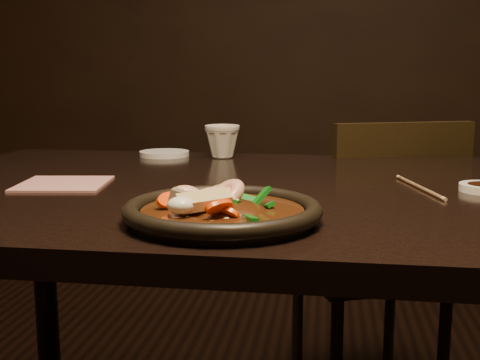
# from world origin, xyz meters

# --- Properties ---
(wall_back) EXTENTS (5.00, 0.02, 2.80)m
(wall_back) POSITION_xyz_m (0.00, 3.00, 1.40)
(wall_back) COLOR black
(wall_back) RESTS_ON floor
(table) EXTENTS (1.60, 0.90, 0.75)m
(table) POSITION_xyz_m (0.00, 0.00, 0.67)
(table) COLOR black
(table) RESTS_ON floor
(chair) EXTENTS (0.51, 0.51, 0.83)m
(chair) POSITION_xyz_m (0.17, 0.57, 0.45)
(chair) COLOR black
(chair) RESTS_ON floor
(plate) EXTENTS (0.27, 0.27, 0.03)m
(plate) POSITION_xyz_m (-0.11, -0.29, 0.76)
(plate) COLOR black
(plate) RESTS_ON table
(stirfry) EXTENTS (0.17, 0.15, 0.06)m
(stirfry) POSITION_xyz_m (-0.12, -0.29, 0.77)
(stirfry) COLOR #361909
(stirfry) RESTS_ON plate
(saucer_left) EXTENTS (0.12, 0.12, 0.01)m
(saucer_left) POSITION_xyz_m (-0.38, 0.37, 0.76)
(saucer_left) COLOR white
(saucer_left) RESTS_ON table
(tea_cup) EXTENTS (0.10, 0.09, 0.09)m
(tea_cup) POSITION_xyz_m (-0.23, 0.36, 0.79)
(tea_cup) COLOR beige
(tea_cup) RESTS_ON table
(chopsticks) EXTENTS (0.06, 0.22, 0.01)m
(chopsticks) POSITION_xyz_m (0.19, 0.00, 0.75)
(chopsticks) COLOR tan
(chopsticks) RESTS_ON table
(napkin) EXTENTS (0.18, 0.18, 0.00)m
(napkin) POSITION_xyz_m (-0.45, -0.05, 0.75)
(napkin) COLOR tan
(napkin) RESTS_ON table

